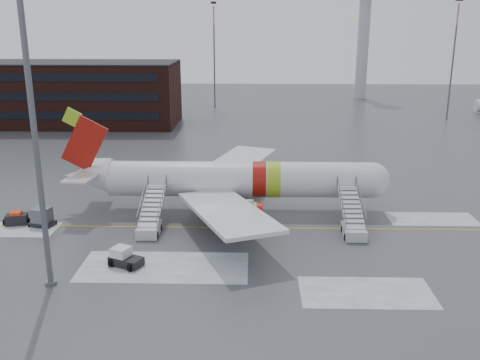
{
  "coord_description": "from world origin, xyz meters",
  "views": [
    {
      "loc": [
        1.4,
        -50.54,
        19.57
      ],
      "look_at": [
        0.03,
        2.27,
        4.0
      ],
      "focal_mm": 40.0,
      "sensor_mm": 36.0,
      "label": 1
    }
  ],
  "objects_px": {
    "baggage_tractor": "(17,219)",
    "light_mast_near": "(31,98)",
    "airstair_aft": "(150,222)",
    "uld_container": "(42,218)",
    "airstair_fwd": "(353,223)",
    "pushback_tug": "(124,258)",
    "airliner": "(232,180)"
  },
  "relations": [
    {
      "from": "airliner",
      "to": "airstair_fwd",
      "type": "xyz_separation_m",
      "value": [
        11.91,
        -6.54,
        -2.35
      ]
    },
    {
      "from": "airstair_fwd",
      "to": "baggage_tractor",
      "type": "height_order",
      "value": "airstair_fwd"
    },
    {
      "from": "airliner",
      "to": "pushback_tug",
      "type": "bearing_deg",
      "value": -120.98
    },
    {
      "from": "airliner",
      "to": "pushback_tug",
      "type": "distance_m",
      "value": 16.61
    },
    {
      "from": "uld_container",
      "to": "airstair_aft",
      "type": "bearing_deg",
      "value": -6.94
    },
    {
      "from": "airliner",
      "to": "baggage_tractor",
      "type": "distance_m",
      "value": 22.23
    },
    {
      "from": "uld_container",
      "to": "light_mast_near",
      "type": "height_order",
      "value": "light_mast_near"
    },
    {
      "from": "uld_container",
      "to": "light_mast_near",
      "type": "bearing_deg",
      "value": -66.42
    },
    {
      "from": "airstair_fwd",
      "to": "airstair_aft",
      "type": "xyz_separation_m",
      "value": [
        -19.55,
        0.0,
        0.0
      ]
    },
    {
      "from": "airstair_fwd",
      "to": "pushback_tug",
      "type": "bearing_deg",
      "value": -159.73
    },
    {
      "from": "uld_container",
      "to": "light_mast_near",
      "type": "relative_size",
      "value": 0.09
    },
    {
      "from": "airstair_aft",
      "to": "uld_container",
      "type": "xyz_separation_m",
      "value": [
        -11.16,
        1.36,
        -0.2
      ]
    },
    {
      "from": "airstair_fwd",
      "to": "uld_container",
      "type": "relative_size",
      "value": 2.94
    },
    {
      "from": "pushback_tug",
      "to": "uld_container",
      "type": "distance_m",
      "value": 13.65
    },
    {
      "from": "airliner",
      "to": "light_mast_near",
      "type": "bearing_deg",
      "value": -127.25
    },
    {
      "from": "airstair_aft",
      "to": "light_mast_near",
      "type": "xyz_separation_m",
      "value": [
        -5.74,
        -11.06,
        13.45
      ]
    },
    {
      "from": "airstair_fwd",
      "to": "baggage_tractor",
      "type": "distance_m",
      "value": 33.45
    },
    {
      "from": "uld_container",
      "to": "baggage_tractor",
      "type": "bearing_deg",
      "value": 174.11
    },
    {
      "from": "airstair_aft",
      "to": "pushback_tug",
      "type": "distance_m",
      "value": 7.56
    },
    {
      "from": "pushback_tug",
      "to": "uld_container",
      "type": "relative_size",
      "value": 1.18
    },
    {
      "from": "pushback_tug",
      "to": "airliner",
      "type": "bearing_deg",
      "value": 59.02
    },
    {
      "from": "airliner",
      "to": "pushback_tug",
      "type": "height_order",
      "value": "airliner"
    },
    {
      "from": "airstair_fwd",
      "to": "pushback_tug",
      "type": "distance_m",
      "value": 21.69
    },
    {
      "from": "baggage_tractor",
      "to": "airstair_fwd",
      "type": "bearing_deg",
      "value": -2.8
    },
    {
      "from": "airstair_aft",
      "to": "light_mast_near",
      "type": "bearing_deg",
      "value": -117.41
    },
    {
      "from": "uld_container",
      "to": "baggage_tractor",
      "type": "relative_size",
      "value": 0.95
    },
    {
      "from": "airstair_aft",
      "to": "uld_container",
      "type": "height_order",
      "value": "airstair_aft"
    },
    {
      "from": "pushback_tug",
      "to": "baggage_tractor",
      "type": "bearing_deg",
      "value": 144.99
    },
    {
      "from": "pushback_tug",
      "to": "light_mast_near",
      "type": "bearing_deg",
      "value": -144.33
    },
    {
      "from": "airstair_aft",
      "to": "uld_container",
      "type": "bearing_deg",
      "value": 173.06
    },
    {
      "from": "airstair_aft",
      "to": "pushback_tug",
      "type": "bearing_deg",
      "value": -96.02
    },
    {
      "from": "baggage_tractor",
      "to": "light_mast_near",
      "type": "bearing_deg",
      "value": -57.41
    }
  ]
}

